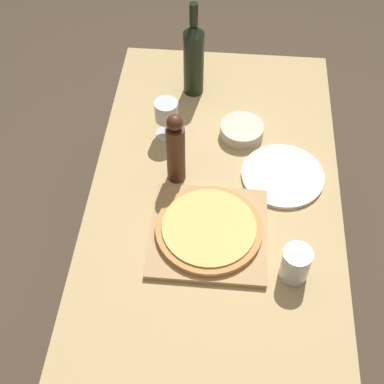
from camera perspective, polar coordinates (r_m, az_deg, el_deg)
ground_plane at (r=2.24m, az=1.73°, el=-12.82°), size 12.00×12.00×0.00m
dining_table at (r=1.69m, az=2.23°, el=-3.56°), size 0.77×1.51×0.72m
cutting_board at (r=1.55m, az=1.80°, el=-4.34°), size 0.34×0.33×0.02m
pizza at (r=1.53m, az=1.82°, el=-3.91°), size 0.31×0.31×0.02m
wine_bottle at (r=1.89m, az=0.17°, el=14.13°), size 0.07×0.07×0.35m
pepper_mill at (r=1.60m, az=-1.75°, el=4.52°), size 0.06×0.06×0.26m
wine_glass at (r=1.75m, az=-2.74°, el=8.45°), size 0.08×0.08×0.14m
small_bowl at (r=1.80m, az=5.33°, el=6.55°), size 0.15×0.15×0.04m
drinking_tumbler at (r=1.46m, az=10.99°, el=-7.57°), size 0.08×0.08×0.11m
dinner_plate at (r=1.71m, az=9.64°, el=1.72°), size 0.26×0.26×0.01m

